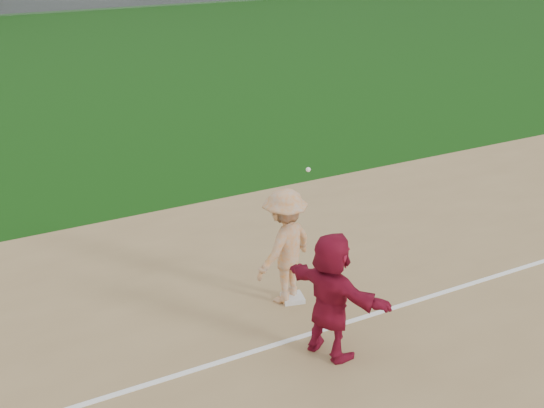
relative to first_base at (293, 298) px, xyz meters
name	(u,v)px	position (x,y,z in m)	size (l,w,h in m)	color
ground	(313,303)	(0.27, -0.24, -0.06)	(160.00, 160.00, 0.00)	#113D0B
foul_line	(338,325)	(0.27, -1.04, -0.04)	(60.00, 0.10, 0.01)	white
first_base	(293,298)	(0.00, 0.00, 0.00)	(0.36, 0.36, 0.08)	silver
base_runner	(331,296)	(-0.27, -1.59, 0.96)	(1.86, 0.59, 2.00)	maroon
first_base_play	(285,246)	(-0.11, 0.10, 0.98)	(1.51, 1.24, 2.45)	#ABAAAD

